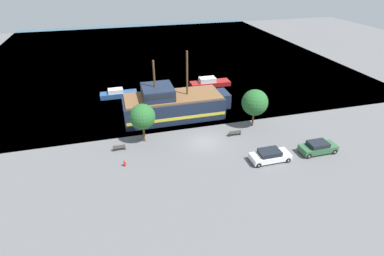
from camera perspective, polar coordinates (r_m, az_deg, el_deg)
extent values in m
plane|color=#5B5B5E|center=(39.19, 2.48, -2.69)|extent=(160.00, 160.00, 0.00)
plane|color=#33566B|center=(79.05, -7.35, 13.93)|extent=(80.00, 80.00, 0.00)
cube|color=#192338|center=(44.99, -3.61, 4.04)|extent=(14.64, 5.99, 3.14)
cube|color=gold|center=(45.20, -3.59, 3.50)|extent=(14.34, 6.07, 0.45)
cube|color=#192338|center=(46.84, 5.93, 5.64)|extent=(1.40, 3.29, 2.20)
cube|color=brown|center=(44.29, -3.68, 6.03)|extent=(14.05, 5.51, 0.25)
cube|color=#192338|center=(43.59, -6.56, 6.84)|extent=(4.39, 4.79, 1.64)
cube|color=black|center=(43.49, -6.58, 7.14)|extent=(4.17, 4.85, 0.59)
cylinder|color=#4C331E|center=(43.53, -0.94, 10.39)|extent=(0.28, 0.28, 6.46)
cylinder|color=#4C331E|center=(42.84, -7.19, 9.16)|extent=(0.28, 0.28, 5.49)
cube|color=navy|center=(53.64, -13.77, 6.21)|extent=(6.20, 1.86, 0.84)
cube|color=silver|center=(53.36, -14.37, 6.89)|extent=(2.48, 1.45, 0.67)
cube|color=black|center=(53.36, -13.57, 6.99)|extent=(0.12, 1.30, 0.54)
cube|color=maroon|center=(57.13, 3.46, 8.44)|extent=(7.48, 2.36, 0.81)
cube|color=silver|center=(56.68, 2.94, 9.17)|extent=(2.99, 1.84, 0.82)
cube|color=black|center=(56.95, 3.81, 9.24)|extent=(0.12, 1.65, 0.66)
cube|color=white|center=(36.55, 14.66, -5.27)|extent=(4.68, 1.92, 0.70)
cube|color=black|center=(36.14, 14.59, -4.51)|extent=(2.43, 1.73, 0.53)
cylinder|color=black|center=(37.00, 17.82, -5.84)|extent=(0.64, 0.22, 0.64)
cylinder|color=gray|center=(37.00, 17.82, -5.84)|extent=(0.24, 0.25, 0.24)
cylinder|color=black|center=(38.18, 16.50, -4.41)|extent=(0.64, 0.22, 0.64)
cylinder|color=gray|center=(38.18, 16.50, -4.41)|extent=(0.24, 0.25, 0.24)
cylinder|color=black|center=(35.27, 12.56, -6.92)|extent=(0.64, 0.22, 0.64)
cylinder|color=gray|center=(35.27, 12.56, -6.92)|extent=(0.24, 0.25, 0.24)
cylinder|color=black|center=(36.51, 11.36, -5.38)|extent=(0.64, 0.22, 0.64)
cylinder|color=gray|center=(36.51, 11.36, -5.38)|extent=(0.24, 0.25, 0.24)
cube|color=#2D5B38|center=(39.91, 22.86, -3.56)|extent=(4.53, 1.86, 0.74)
cube|color=black|center=(39.52, 22.88, -2.83)|extent=(2.35, 1.67, 0.51)
cylinder|color=black|center=(40.58, 25.48, -4.08)|extent=(0.69, 0.22, 0.69)
cylinder|color=gray|center=(40.58, 25.48, -4.08)|extent=(0.26, 0.25, 0.26)
cylinder|color=black|center=(41.63, 24.10, -2.89)|extent=(0.69, 0.22, 0.69)
cylinder|color=gray|center=(41.63, 24.10, -2.89)|extent=(0.26, 0.25, 0.26)
cylinder|color=black|center=(38.51, 21.36, -4.99)|extent=(0.69, 0.22, 0.69)
cylinder|color=gray|center=(38.51, 21.36, -4.99)|extent=(0.26, 0.25, 0.26)
cylinder|color=black|center=(39.61, 20.03, -3.70)|extent=(0.69, 0.22, 0.69)
cylinder|color=gray|center=(39.61, 20.03, -3.70)|extent=(0.26, 0.25, 0.26)
cylinder|color=red|center=(35.52, -12.68, -6.73)|extent=(0.22, 0.22, 0.56)
sphere|color=red|center=(35.31, -12.75, -6.26)|extent=(0.25, 0.25, 0.25)
cylinder|color=red|center=(35.50, -12.95, -6.73)|extent=(0.10, 0.09, 0.09)
cylinder|color=red|center=(35.50, -12.43, -6.66)|extent=(0.10, 0.09, 0.09)
cube|color=#4C4742|center=(40.80, 8.13, -0.88)|extent=(1.67, 0.45, 0.05)
cube|color=#4C4742|center=(40.54, 8.26, -0.74)|extent=(1.67, 0.06, 0.40)
cube|color=#2D2D2D|center=(40.65, 7.10, -1.30)|extent=(0.12, 0.36, 0.40)
cube|color=#2D2D2D|center=(41.20, 9.10, -1.01)|extent=(0.12, 0.36, 0.40)
cube|color=#4C4742|center=(38.43, -13.70, -3.57)|extent=(1.52, 0.45, 0.05)
cube|color=#4C4742|center=(38.14, -13.72, -3.44)|extent=(1.52, 0.06, 0.40)
cube|color=#2D2D2D|center=(38.56, -14.70, -3.98)|extent=(0.12, 0.36, 0.40)
cube|color=#2D2D2D|center=(38.54, -12.62, -3.71)|extent=(0.12, 0.36, 0.40)
cylinder|color=brown|center=(39.28, -9.13, -1.09)|extent=(0.24, 0.24, 2.23)
sphere|color=#235B28|center=(38.09, -9.42, 2.15)|extent=(3.27, 3.27, 3.27)
cylinder|color=brown|center=(43.32, 11.53, 1.65)|extent=(0.24, 0.24, 2.11)
sphere|color=#235B28|center=(42.20, 11.87, 4.77)|extent=(3.63, 3.63, 3.63)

